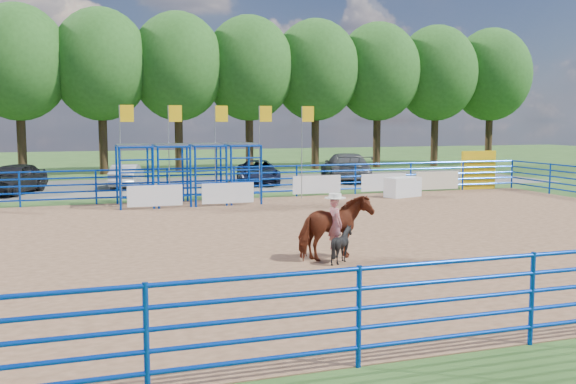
% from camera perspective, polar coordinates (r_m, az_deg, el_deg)
% --- Properties ---
extents(ground, '(120.00, 120.00, 0.00)m').
position_cam_1_polar(ground, '(19.72, 2.07, -4.02)').
color(ground, '#3C6127').
rests_on(ground, ground).
extents(arena_dirt, '(30.00, 20.00, 0.02)m').
position_cam_1_polar(arena_dirt, '(19.72, 2.07, -3.99)').
color(arena_dirt, '#926849').
rests_on(arena_dirt, ground).
extents(gravel_strip, '(40.00, 10.00, 0.01)m').
position_cam_1_polar(gravel_strip, '(36.00, -7.42, 0.66)').
color(gravel_strip, slate).
rests_on(gravel_strip, ground).
extents(announcer_table, '(1.87, 1.28, 0.91)m').
position_cam_1_polar(announcer_table, '(30.28, 10.16, 0.43)').
color(announcer_table, silver).
rests_on(announcer_table, arena_dirt).
extents(horse_and_rider, '(2.10, 1.34, 2.38)m').
position_cam_1_polar(horse_and_rider, '(16.37, 4.19, -2.94)').
color(horse_and_rider, maroon).
rests_on(horse_and_rider, arena_dirt).
extents(calf, '(0.84, 0.75, 0.91)m').
position_cam_1_polar(calf, '(16.12, 4.81, -4.68)').
color(calf, black).
rests_on(calf, arena_dirt).
extents(car_a, '(3.31, 4.77, 1.51)m').
position_cam_1_polar(car_a, '(33.89, -23.19, 1.13)').
color(car_a, black).
rests_on(car_a, gravel_strip).
extents(car_b, '(2.18, 3.98, 1.24)m').
position_cam_1_polar(car_b, '(35.26, -14.12, 1.42)').
color(car_b, gray).
rests_on(car_b, gravel_strip).
extents(car_c, '(3.03, 5.06, 1.32)m').
position_cam_1_polar(car_c, '(36.12, -2.69, 1.78)').
color(car_c, black).
rests_on(car_c, gravel_strip).
extents(car_d, '(3.46, 6.01, 1.64)m').
position_cam_1_polar(car_d, '(38.12, 5.14, 2.25)').
color(car_d, '#545456').
rests_on(car_d, gravel_strip).
extents(perimeter_fence, '(30.10, 20.10, 1.50)m').
position_cam_1_polar(perimeter_fence, '(19.60, 2.08, -1.86)').
color(perimeter_fence, '#0838B4').
rests_on(perimeter_fence, ground).
extents(chute_assembly, '(19.32, 2.41, 4.20)m').
position_cam_1_polar(chute_assembly, '(27.55, -8.10, 1.53)').
color(chute_assembly, '#0838B4').
rests_on(chute_assembly, ground).
extents(treeline, '(56.40, 6.40, 11.24)m').
position_cam_1_polar(treeline, '(44.87, -9.80, 11.37)').
color(treeline, '#3F2B19').
rests_on(treeline, ground).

